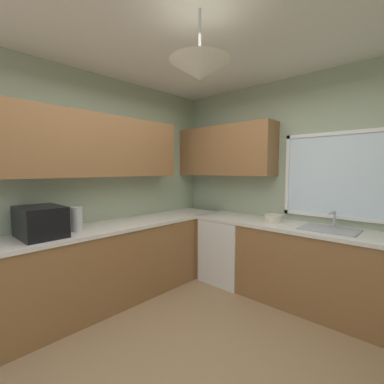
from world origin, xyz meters
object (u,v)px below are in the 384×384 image
dishwasher (228,250)px  kettle (77,219)px  microwave (40,222)px  sink_assembly (330,229)px  bowl (273,218)px

dishwasher → kettle: 2.00m
microwave → sink_assembly: bearing=48.5°
microwave → bowl: microwave is taller
microwave → sink_assembly: 2.91m
kettle → sink_assembly: 2.65m
kettle → bowl: bearing=55.2°
bowl → dishwasher: bearing=-177.3°
sink_assembly → bowl: bearing=-179.4°
dishwasher → microwave: bearing=-107.2°
dishwasher → bowl: bowl is taller
dishwasher → sink_assembly: 1.35m
bowl → microwave: bearing=-120.8°
microwave → kettle: 0.34m
sink_assembly → microwave: bearing=-131.5°
kettle → bowl: (1.27, 1.83, -0.08)m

